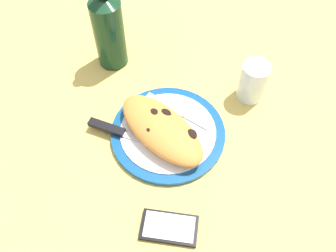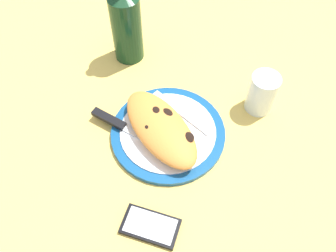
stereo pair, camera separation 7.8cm
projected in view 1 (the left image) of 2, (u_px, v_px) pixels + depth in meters
ground_plane at (168, 138)px, 86.81cm from camera, size 150.00×150.00×3.00cm
plate at (168, 133)px, 84.96cm from camera, size 27.01×27.01×1.55cm
calzone at (161, 129)px, 81.71cm from camera, size 26.35×16.98×4.79cm
fork at (171, 109)px, 87.72cm from camera, size 18.03×2.32×0.40cm
knife at (119, 132)px, 83.53cm from camera, size 22.84×6.12×1.20cm
smartphone at (169, 227)px, 72.32cm from camera, size 13.06×10.52×1.16cm
water_glass at (252, 83)px, 88.56cm from camera, size 6.83×6.83×10.50cm
wine_bottle at (109, 29)px, 90.26cm from camera, size 7.95×7.95×26.90cm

